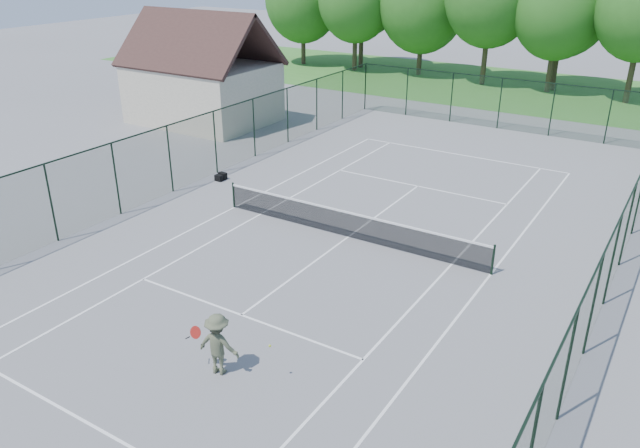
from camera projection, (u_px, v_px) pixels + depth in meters
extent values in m
plane|color=gray|center=(348.00, 237.00, 23.47)|extent=(140.00, 140.00, 0.00)
cube|color=#3D802E|center=(547.00, 92.00, 46.66)|extent=(80.00, 16.00, 0.01)
cube|color=white|center=(461.00, 155.00, 32.65)|extent=(10.97, 0.08, 0.01)
cube|color=white|center=(91.00, 425.00, 14.28)|extent=(10.97, 0.08, 0.01)
cube|color=white|center=(418.00, 186.00, 28.41)|extent=(8.23, 0.08, 0.01)
cube|color=white|center=(241.00, 315.00, 18.52)|extent=(8.23, 0.08, 0.01)
cube|color=white|center=(491.00, 274.00, 20.81)|extent=(0.08, 23.77, 0.01)
cube|color=white|center=(235.00, 207.00, 26.12)|extent=(0.08, 23.77, 0.01)
cube|color=white|center=(452.00, 264.00, 21.47)|extent=(0.08, 23.77, 0.01)
cube|color=white|center=(261.00, 214.00, 25.46)|extent=(0.08, 23.77, 0.01)
cube|color=white|center=(348.00, 237.00, 23.46)|extent=(0.08, 12.80, 0.01)
cylinder|color=black|center=(234.00, 195.00, 25.91)|extent=(0.08, 0.08, 1.10)
cylinder|color=black|center=(493.00, 260.00, 20.58)|extent=(0.08, 0.08, 1.10)
cube|color=black|center=(348.00, 225.00, 23.26)|extent=(11.00, 0.02, 0.96)
cube|color=white|center=(349.00, 213.00, 23.06)|extent=(11.00, 0.05, 0.07)
cube|color=#14311A|center=(500.00, 104.00, 36.77)|extent=(18.00, 0.02, 3.00)
cube|color=#14311A|center=(612.00, 260.00, 18.49)|extent=(0.02, 36.00, 3.00)
cube|color=#14311A|center=(170.00, 159.00, 27.21)|extent=(0.02, 36.00, 3.00)
cube|color=black|center=(503.00, 78.00, 36.15)|extent=(18.00, 0.05, 0.05)
cube|color=black|center=(622.00, 214.00, 17.88)|extent=(0.05, 36.00, 0.05)
cube|color=black|center=(166.00, 126.00, 26.60)|extent=(0.05, 36.00, 0.05)
cube|color=beige|center=(203.00, 93.00, 38.23)|extent=(8.00, 6.00, 3.50)
cube|color=#402823|center=(216.00, 35.00, 38.06)|extent=(8.60, 3.27, 3.27)
cube|color=#402823|center=(181.00, 41.00, 35.74)|extent=(8.60, 3.27, 3.27)
cylinder|color=#453826|center=(355.00, 46.00, 53.79)|extent=(0.40, 0.40, 4.20)
cylinder|color=#453826|center=(551.00, 63.00, 45.80)|extent=(0.40, 0.40, 4.20)
ellipsoid|color=#2F7021|center=(559.00, 7.00, 44.20)|extent=(6.40, 6.40, 7.40)
cube|color=black|center=(223.00, 176.00, 29.22)|extent=(0.42, 0.29, 0.32)
cube|color=black|center=(219.00, 178.00, 28.99)|extent=(0.39, 0.26, 0.29)
imported|color=#4F553D|center=(218.00, 344.00, 15.72)|extent=(1.20, 0.83, 1.70)
sphere|color=#AFCB29|center=(270.00, 346.00, 15.30)|extent=(0.07, 0.07, 0.07)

